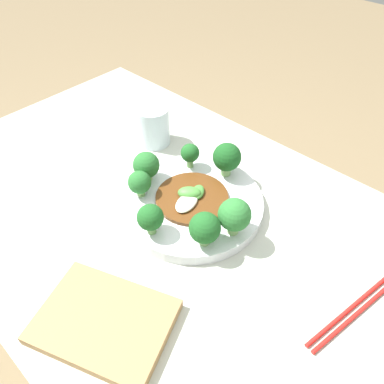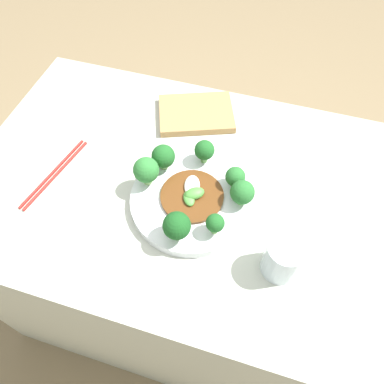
{
  "view_description": "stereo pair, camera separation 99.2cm",
  "coord_description": "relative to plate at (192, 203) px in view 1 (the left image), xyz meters",
  "views": [
    {
      "loc": [
        -0.37,
        0.34,
        1.27
      ],
      "look_at": [
        -0.02,
        -0.05,
        0.77
      ],
      "focal_mm": 35.0,
      "sensor_mm": 36.0,
      "label": 1
    },
    {
      "loc": [
        0.12,
        -0.5,
        1.46
      ],
      "look_at": [
        -0.02,
        -0.05,
        0.77
      ],
      "focal_mm": 35.0,
      "sensor_mm": 36.0,
      "label": 2
    }
  ],
  "objects": [
    {
      "name": "broccoli_west",
      "position": [
        -0.11,
        0.01,
        0.06
      ],
      "size": [
        0.06,
        0.06,
        0.08
      ],
      "color": "#89B76B",
      "rests_on": "plate"
    },
    {
      "name": "broccoli_northeast",
      "position": [
        0.08,
        0.06,
        0.04
      ],
      "size": [
        0.05,
        0.05,
        0.06
      ],
      "color": "#7AAD5B",
      "rests_on": "plate"
    },
    {
      "name": "broccoli_north",
      "position": [
        -0.0,
        0.11,
        0.05
      ],
      "size": [
        0.05,
        0.05,
        0.06
      ],
      "color": "#70A356",
      "rests_on": "plate"
    },
    {
      "name": "broccoli_southeast",
      "position": [
        0.07,
        -0.07,
        0.05
      ],
      "size": [
        0.04,
        0.04,
        0.06
      ],
      "color": "#70A356",
      "rests_on": "plate"
    },
    {
      "name": "stirfry_center",
      "position": [
        -0.0,
        0.0,
        0.02
      ],
      "size": [
        0.15,
        0.15,
        0.03
      ],
      "color": "#5B3314",
      "rests_on": "plate"
    },
    {
      "name": "drinking_glass",
      "position": [
        0.22,
        -0.1,
        0.04
      ],
      "size": [
        0.08,
        0.08,
        0.09
      ],
      "color": "silver",
      "rests_on": "table"
    },
    {
      "name": "broccoli_northwest",
      "position": [
        -0.09,
        0.06,
        0.05
      ],
      "size": [
        0.06,
        0.06,
        0.07
      ],
      "color": "#89B76B",
      "rests_on": "plate"
    },
    {
      "name": "table",
      "position": [
        0.02,
        0.05,
        -0.37
      ],
      "size": [
        1.17,
        0.7,
        0.72
      ],
      "color": "#B7BCAD",
      "rests_on": "ground_plane"
    },
    {
      "name": "ground_plane",
      "position": [
        0.02,
        0.05,
        -0.73
      ],
      "size": [
        8.0,
        8.0,
        0.0
      ],
      "primitive_type": "plane",
      "color": "#7F6B4C"
    },
    {
      "name": "plate",
      "position": [
        0.0,
        0.0,
        0.0
      ],
      "size": [
        0.28,
        0.28,
        0.02
      ],
      "color": "silver",
      "rests_on": "table"
    },
    {
      "name": "broccoli_east",
      "position": [
        0.11,
        0.02,
        0.05
      ],
      "size": [
        0.05,
        0.05,
        0.07
      ],
      "color": "#89B76B",
      "rests_on": "plate"
    },
    {
      "name": "chopsticks",
      "position": [
        -0.35,
        -0.02,
        -0.01
      ],
      "size": [
        0.06,
        0.23,
        0.01
      ],
      "color": "red",
      "rests_on": "table"
    },
    {
      "name": "cutting_board",
      "position": [
        -0.07,
        0.28,
        -0.0
      ],
      "size": [
        0.24,
        0.21,
        0.02
      ],
      "color": "#AD7F4C",
      "rests_on": "table"
    },
    {
      "name": "broccoli_south",
      "position": [
        -0.0,
        -0.11,
        0.06
      ],
      "size": [
        0.06,
        0.06,
        0.08
      ],
      "color": "#89B76B",
      "rests_on": "plate"
    }
  ]
}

